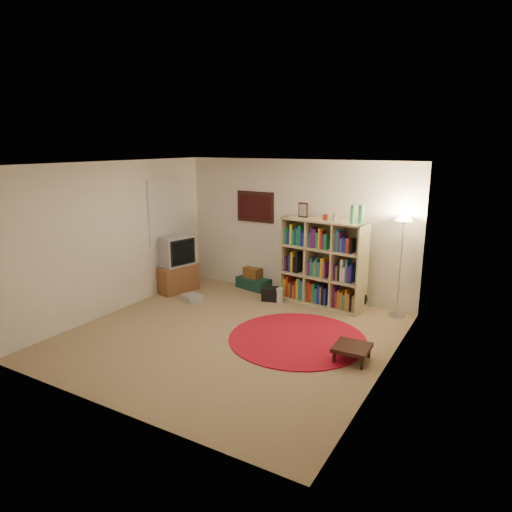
{
  "coord_description": "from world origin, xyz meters",
  "views": [
    {
      "loc": [
        3.46,
        -5.25,
        2.76
      ],
      "look_at": [
        0.1,
        0.6,
        1.1
      ],
      "focal_mm": 32.0,
      "sensor_mm": 36.0,
      "label": 1
    }
  ],
  "objects_px": {
    "side_table": "(352,348)",
    "tv_stand": "(175,264)",
    "floor_fan": "(358,300)",
    "suitcase": "(255,283)",
    "floor_lamp": "(403,234)",
    "bookshelf": "(322,264)"
  },
  "relations": [
    {
      "from": "floor_lamp",
      "to": "side_table",
      "type": "distance_m",
      "value": 2.25
    },
    {
      "from": "bookshelf",
      "to": "floor_lamp",
      "type": "height_order",
      "value": "bookshelf"
    },
    {
      "from": "floor_fan",
      "to": "tv_stand",
      "type": "bearing_deg",
      "value": -164.03
    },
    {
      "from": "floor_lamp",
      "to": "suitcase",
      "type": "height_order",
      "value": "floor_lamp"
    },
    {
      "from": "floor_fan",
      "to": "suitcase",
      "type": "distance_m",
      "value": 2.14
    },
    {
      "from": "floor_lamp",
      "to": "floor_fan",
      "type": "distance_m",
      "value": 1.37
    },
    {
      "from": "floor_lamp",
      "to": "floor_fan",
      "type": "height_order",
      "value": "floor_lamp"
    },
    {
      "from": "side_table",
      "to": "floor_fan",
      "type": "bearing_deg",
      "value": 105.25
    },
    {
      "from": "floor_lamp",
      "to": "tv_stand",
      "type": "bearing_deg",
      "value": -169.51
    },
    {
      "from": "bookshelf",
      "to": "tv_stand",
      "type": "relative_size",
      "value": 1.66
    },
    {
      "from": "bookshelf",
      "to": "floor_lamp",
      "type": "relative_size",
      "value": 1.09
    },
    {
      "from": "bookshelf",
      "to": "floor_fan",
      "type": "height_order",
      "value": "bookshelf"
    },
    {
      "from": "suitcase",
      "to": "side_table",
      "type": "height_order",
      "value": "suitcase"
    },
    {
      "from": "tv_stand",
      "to": "floor_lamp",
      "type": "bearing_deg",
      "value": 25.43
    },
    {
      "from": "side_table",
      "to": "tv_stand",
      "type": "bearing_deg",
      "value": 163.53
    },
    {
      "from": "floor_lamp",
      "to": "floor_fan",
      "type": "bearing_deg",
      "value": -179.75
    },
    {
      "from": "suitcase",
      "to": "floor_lamp",
      "type": "bearing_deg",
      "value": 9.0
    },
    {
      "from": "bookshelf",
      "to": "side_table",
      "type": "distance_m",
      "value": 2.25
    },
    {
      "from": "suitcase",
      "to": "side_table",
      "type": "relative_size",
      "value": 1.55
    },
    {
      "from": "tv_stand",
      "to": "suitcase",
      "type": "height_order",
      "value": "tv_stand"
    },
    {
      "from": "bookshelf",
      "to": "side_table",
      "type": "height_order",
      "value": "bookshelf"
    },
    {
      "from": "floor_fan",
      "to": "suitcase",
      "type": "bearing_deg",
      "value": 179.32
    }
  ]
}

